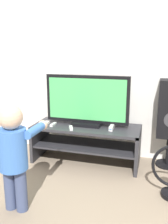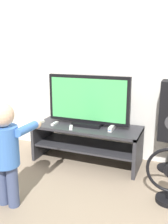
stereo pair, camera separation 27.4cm
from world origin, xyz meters
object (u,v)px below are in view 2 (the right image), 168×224
Objects in this scene: remote_primary at (55,124)px; child at (6,147)px; television at (88,101)px; game_console at (112,128)px; remote_secondary at (71,127)px.

child is at bearing -85.63° from remote_primary.
remote_primary is 0.96m from child.
television is at bearing 74.06° from child.
television is 1.12m from child.
television reaches higher than remote_primary.
child is (-0.61, -1.01, 0.07)m from game_console.
remote_primary is (-0.68, -0.05, -0.01)m from game_console.
remote_primary is at bearing 94.37° from child.
game_console reaches higher than remote_secondary.
remote_secondary is (0.24, -0.07, 0.00)m from remote_primary.
game_console is at bearing 4.56° from remote_primary.
remote_secondary is (-0.44, -0.12, -0.01)m from game_console.
remote_primary and remote_secondary have the same top height.
television is at bearing 16.32° from remote_primary.
child is (-0.30, -1.07, -0.20)m from television.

